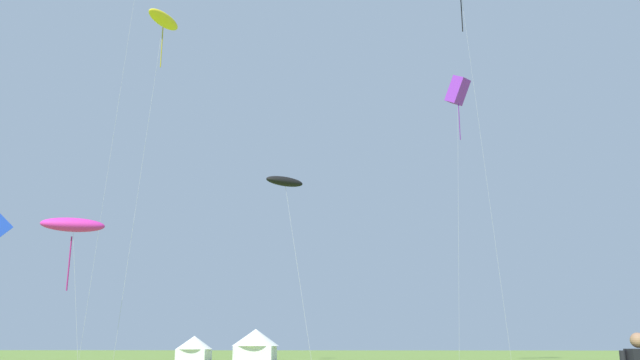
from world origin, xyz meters
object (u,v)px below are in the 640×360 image
kite_purple_box (458,91)px  festival_tent_left (194,347)px  kite_magenta_parafoil (73,225)px  kite_black_parafoil (285,182)px  kite_yellow_parafoil (163,20)px  festival_tent_center (256,343)px

kite_purple_box → festival_tent_left: 37.46m
kite_purple_box → kite_magenta_parafoil: 38.94m
kite_black_parafoil → kite_yellow_parafoil: 18.97m
kite_purple_box → kite_yellow_parafoil: size_ratio=1.01×
kite_yellow_parafoil → kite_magenta_parafoil: (-3.07, -5.81, -17.67)m
kite_yellow_parafoil → festival_tent_left: 33.64m
festival_tent_left → festival_tent_center: size_ratio=0.78×
kite_black_parafoil → festival_tent_center: bearing=103.6°
festival_tent_center → festival_tent_left: bearing=180.0°
kite_black_parafoil → kite_magenta_parafoil: kite_black_parafoil is taller
kite_black_parafoil → kite_magenta_parafoil: size_ratio=1.27×
kite_magenta_parafoil → festival_tent_center: bearing=75.4°
kite_purple_box → festival_tent_left: (-27.35, 6.85, -24.67)m
festival_tent_left → kite_yellow_parafoil: bearing=-84.1°
kite_purple_box → kite_yellow_parafoil: 29.29m
kite_black_parafoil → festival_tent_center: kite_black_parafoil is taller
kite_black_parafoil → festival_tent_left: (-12.93, 26.98, -10.58)m
festival_tent_left → festival_tent_center: festival_tent_center is taller
kite_yellow_parafoil → festival_tent_center: bearing=79.2°
kite_black_parafoil → kite_purple_box: 28.49m
kite_black_parafoil → kite_yellow_parafoil: (-10.67, 5.05, 14.84)m
kite_black_parafoil → kite_yellow_parafoil: size_ratio=0.45×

